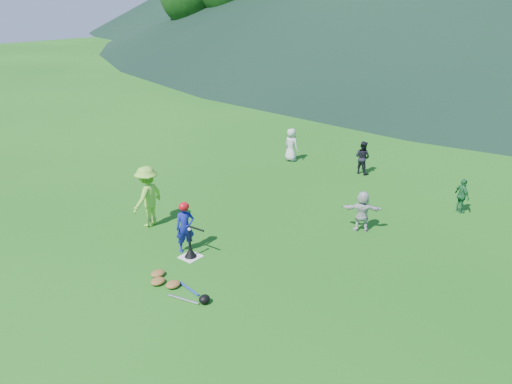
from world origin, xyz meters
TOP-DOWN VIEW (x-y plane):
  - ground at (0.00, 0.00)m, footprint 120.00×120.00m
  - home_plate at (0.00, 0.00)m, footprint 0.45×0.45m
  - baseball at (0.00, 0.00)m, footprint 0.08×0.08m
  - batter_child at (-0.32, 0.17)m, footprint 0.49×0.54m
  - adult_coach at (-2.17, 0.59)m, footprint 0.83×1.18m
  - fielder_a at (-2.41, 7.64)m, footprint 0.65×0.47m
  - fielder_b at (0.36, 7.98)m, footprint 0.60×0.48m
  - fielder_c at (4.15, 6.70)m, footprint 0.62×0.57m
  - fielder_d at (2.48, 3.85)m, footprint 1.06×0.79m
  - batting_tee at (0.00, 0.00)m, footprint 0.30×0.30m
  - batter_gear at (-0.30, 0.17)m, footprint 0.73×0.26m
  - equipment_pile at (0.64, -1.17)m, footprint 1.80×0.59m
  - outfield_fence at (0.00, 28.00)m, footprint 70.07×0.08m

SIDE VIEW (x-z plane):
  - ground at x=0.00m, z-range 0.00..0.00m
  - home_plate at x=0.00m, z-range 0.00..0.02m
  - equipment_pile at x=0.64m, z-range -0.03..0.16m
  - batting_tee at x=0.00m, z-range -0.21..0.47m
  - fielder_c at x=4.15m, z-range 0.00..1.02m
  - fielder_d at x=2.48m, z-range 0.00..1.11m
  - fielder_b at x=0.36m, z-range 0.00..1.17m
  - fielder_a at x=-2.41m, z-range 0.00..1.23m
  - batter_child at x=-0.32m, z-range 0.00..1.25m
  - outfield_fence at x=0.00m, z-range 0.03..1.36m
  - baseball at x=0.00m, z-range 0.70..0.78m
  - adult_coach at x=-2.17m, z-range 0.00..1.66m
  - batter_gear at x=-0.30m, z-range 0.83..1.44m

